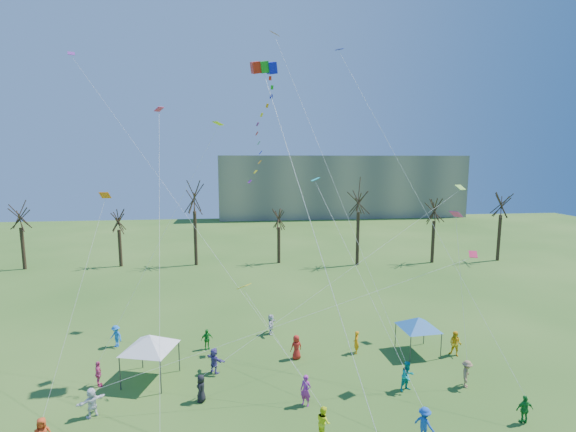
{
  "coord_description": "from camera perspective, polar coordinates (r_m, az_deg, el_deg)",
  "views": [
    {
      "loc": [
        -2.92,
        -16.79,
        14.1
      ],
      "look_at": [
        -0.36,
        5.0,
        11.0
      ],
      "focal_mm": 25.0,
      "sensor_mm": 36.0,
      "label": 1
    }
  ],
  "objects": [
    {
      "name": "canopy_tent_blue",
      "position": [
        31.69,
        18.05,
        -14.24
      ],
      "size": [
        3.61,
        3.61,
        2.71
      ],
      "color": "#3F3F44",
      "rests_on": "ground"
    },
    {
      "name": "bare_tree_row",
      "position": [
        53.45,
        1.36,
        0.62
      ],
      "size": [
        69.03,
        8.91,
        11.4
      ],
      "color": "black",
      "rests_on": "ground"
    },
    {
      "name": "big_box_kite",
      "position": [
        25.78,
        -3.21,
        11.88
      ],
      "size": [
        3.0,
        7.21,
        22.01
      ],
      "color": "red",
      "rests_on": "ground"
    },
    {
      "name": "small_kites_aloft",
      "position": [
        27.9,
        0.26,
        7.09
      ],
      "size": [
        31.0,
        17.68,
        34.4
      ],
      "color": "#DE600B",
      "rests_on": "ground"
    },
    {
      "name": "canopy_tent_white",
      "position": [
        28.13,
        -19.08,
        -16.54
      ],
      "size": [
        3.95,
        3.95,
        3.07
      ],
      "color": "#3F3F44",
      "rests_on": "ground"
    },
    {
      "name": "festival_crowd",
      "position": [
        27.07,
        -1.18,
        -21.25
      ],
      "size": [
        26.0,
        15.23,
        1.86
      ],
      "color": "#DE451B",
      "rests_on": "ground"
    },
    {
      "name": "distant_building",
      "position": [
        102.1,
        7.47,
        4.28
      ],
      "size": [
        60.0,
        14.0,
        15.0
      ],
      "primitive_type": "cube",
      "color": "gray",
      "rests_on": "ground"
    }
  ]
}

